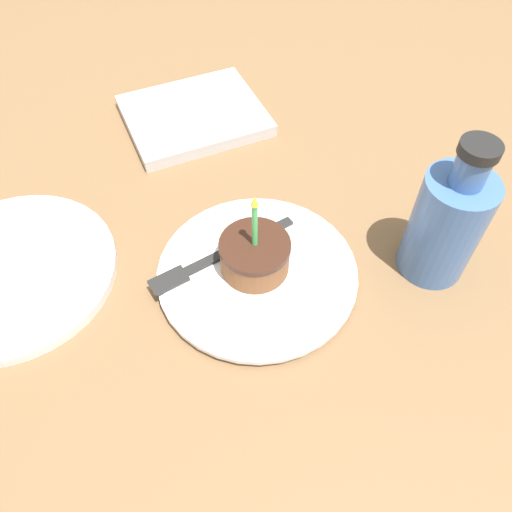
{
  "coord_description": "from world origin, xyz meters",
  "views": [
    {
      "loc": [
        -0.16,
        -0.33,
        0.5
      ],
      "look_at": [
        -0.02,
        0.0,
        0.04
      ],
      "focal_mm": 35.0,
      "sensor_mm": 36.0,
      "label": 1
    }
  ],
  "objects": [
    {
      "name": "cake_slice",
      "position": [
        -0.02,
        0.01,
        0.04
      ],
      "size": [
        0.08,
        0.08,
        0.12
      ],
      "color": "brown",
      "rests_on": "plate"
    },
    {
      "name": "fork",
      "position": [
        -0.06,
        0.04,
        0.02
      ],
      "size": [
        0.2,
        0.05,
        0.0
      ],
      "color": "#262626",
      "rests_on": "plate"
    },
    {
      "name": "ground_plane",
      "position": [
        0.0,
        0.0,
        -0.02
      ],
      "size": [
        2.4,
        2.4,
        0.04
      ],
      "color": "brown",
      "rests_on": "ground"
    },
    {
      "name": "plate",
      "position": [
        -0.02,
        0.0,
        0.01
      ],
      "size": [
        0.24,
        0.24,
        0.02
      ],
      "color": "silver",
      "rests_on": "ground_plane"
    },
    {
      "name": "marble_board",
      "position": [
        0.02,
        0.33,
        0.01
      ],
      "size": [
        0.21,
        0.18,
        0.02
      ],
      "color": "silver",
      "rests_on": "ground_plane"
    },
    {
      "name": "bottle",
      "position": [
        0.19,
        -0.07,
        0.08
      ],
      "size": [
        0.08,
        0.08,
        0.19
      ],
      "color": "#3F66A5",
      "rests_on": "ground_plane"
    },
    {
      "name": "side_plate",
      "position": [
        -0.29,
        0.12,
        0.01
      ],
      "size": [
        0.25,
        0.25,
        0.01
      ],
      "color": "silver",
      "rests_on": "ground_plane"
    }
  ]
}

